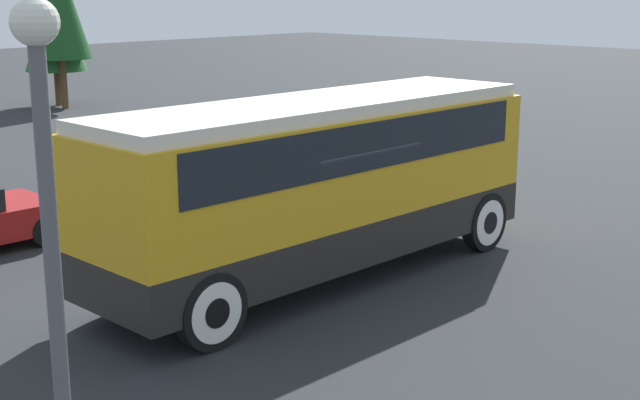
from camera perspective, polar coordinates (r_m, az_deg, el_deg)
The scene contains 6 objects.
ground_plane at distance 16.19m, azimuth 0.00°, elevation -5.05°, with size 120.00×120.00×0.00m, color #26282B.
tour_bus at distance 15.73m, azimuth 0.24°, elevation 1.82°, with size 9.04×2.51×3.26m.
parked_car_near at distance 23.89m, azimuth -9.64°, elevation 2.65°, with size 4.34×1.90×1.43m.
lamp_post at distance 8.53m, azimuth -17.09°, elevation 0.87°, with size 0.44×0.44×5.09m.
tree_left at distance 40.77m, azimuth -16.67°, elevation 10.59°, with size 2.64×2.64×5.32m.
tree_center at distance 39.52m, azimuth -16.39°, elevation 11.92°, with size 2.52×2.52×6.63m.
Camera 1 is at (-10.98, -10.70, 5.19)m, focal length 50.00 mm.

